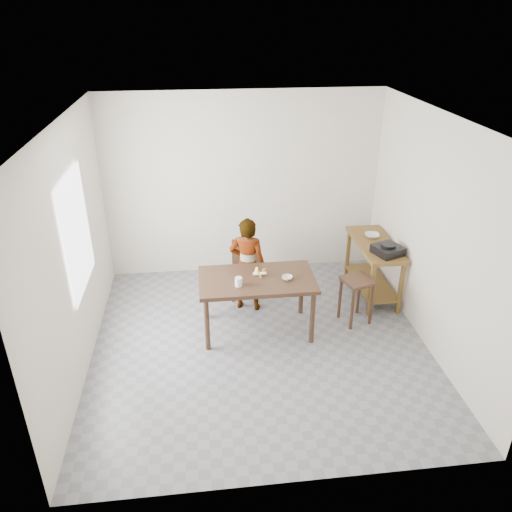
{
  "coord_description": "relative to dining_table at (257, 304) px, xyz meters",
  "views": [
    {
      "loc": [
        -0.63,
        -4.92,
        3.7
      ],
      "look_at": [
        0.0,
        0.4,
        1.0
      ],
      "focal_mm": 35.0,
      "sensor_mm": 36.0,
      "label": 1
    }
  ],
  "objects": [
    {
      "name": "banana",
      "position": [
        0.04,
        0.06,
        0.41
      ],
      "size": [
        0.2,
        0.16,
        0.07
      ],
      "primitive_type": null,
      "rotation": [
        0.0,
        0.0,
        -0.17
      ],
      "color": "yellow",
      "rests_on": "dining_table"
    },
    {
      "name": "stool",
      "position": [
        1.29,
        0.05,
        -0.07
      ],
      "size": [
        0.44,
        0.44,
        0.62
      ],
      "primitive_type": null,
      "rotation": [
        0.0,
        0.0,
        0.29
      ],
      "color": "#3C2618",
      "rests_on": "floor"
    },
    {
      "name": "dining_chair",
      "position": [
        -0.06,
        0.84,
        0.02
      ],
      "size": [
        0.43,
        0.43,
        0.79
      ],
      "primitive_type": null,
      "rotation": [
        0.0,
        0.0,
        -0.14
      ],
      "color": "#3C2618",
      "rests_on": "floor"
    },
    {
      "name": "wall_back",
      "position": [
        0.0,
        1.72,
        0.98
      ],
      "size": [
        4.0,
        0.04,
        2.7
      ],
      "primitive_type": "cube",
      "color": "beige",
      "rests_on": "ground"
    },
    {
      "name": "wall_left",
      "position": [
        -2.02,
        -0.3,
        0.98
      ],
      "size": [
        0.04,
        4.0,
        2.7
      ],
      "primitive_type": "cube",
      "color": "beige",
      "rests_on": "ground"
    },
    {
      "name": "wall_front",
      "position": [
        0.0,
        -2.32,
        0.98
      ],
      "size": [
        4.0,
        0.04,
        2.7
      ],
      "primitive_type": "cube",
      "color": "beige",
      "rests_on": "ground"
    },
    {
      "name": "glass_tumbler",
      "position": [
        -0.24,
        -0.16,
        0.43
      ],
      "size": [
        0.1,
        0.1,
        0.11
      ],
      "primitive_type": "cylinder",
      "rotation": [
        0.0,
        0.0,
        0.14
      ],
      "color": "white",
      "rests_on": "dining_table"
    },
    {
      "name": "wall_right",
      "position": [
        2.02,
        -0.3,
        0.98
      ],
      "size": [
        0.04,
        4.0,
        2.7
      ],
      "primitive_type": "cube",
      "color": "beige",
      "rests_on": "ground"
    },
    {
      "name": "window_pane",
      "position": [
        -1.97,
        -0.1,
        1.12
      ],
      "size": [
        0.02,
        1.1,
        1.3
      ],
      "primitive_type": "cube",
      "color": "white",
      "rests_on": "wall_left"
    },
    {
      "name": "dining_table",
      "position": [
        0.0,
        0.0,
        0.0
      ],
      "size": [
        1.4,
        0.8,
        0.75
      ],
      "primitive_type": null,
      "color": "#3C2618",
      "rests_on": "floor"
    },
    {
      "name": "prep_counter",
      "position": [
        1.72,
        0.7,
        0.03
      ],
      "size": [
        0.5,
        1.2,
        0.8
      ],
      "primitive_type": null,
      "color": "brown",
      "rests_on": "floor"
    },
    {
      "name": "gas_burner",
      "position": [
        1.76,
        0.35,
        0.48
      ],
      "size": [
        0.43,
        0.43,
        0.11
      ],
      "primitive_type": "cube",
      "rotation": [
        0.0,
        0.0,
        0.36
      ],
      "color": "black",
      "rests_on": "prep_counter"
    },
    {
      "name": "small_bowl",
      "position": [
        0.36,
        -0.07,
        0.4
      ],
      "size": [
        0.14,
        0.14,
        0.04
      ],
      "primitive_type": "imported",
      "rotation": [
        0.0,
        0.0,
        0.11
      ],
      "color": "silver",
      "rests_on": "dining_table"
    },
    {
      "name": "child",
      "position": [
        -0.06,
        0.54,
        0.28
      ],
      "size": [
        0.55,
        0.44,
        1.31
      ],
      "primitive_type": "imported",
      "rotation": [
        0.0,
        0.0,
        2.85
      ],
      "color": "white",
      "rests_on": "floor"
    },
    {
      "name": "floor",
      "position": [
        0.0,
        -0.3,
        -0.4
      ],
      "size": [
        4.0,
        4.0,
        0.04
      ],
      "primitive_type": "cube",
      "color": "slate",
      "rests_on": "ground"
    },
    {
      "name": "serving_bowl",
      "position": [
        1.73,
        0.88,
        0.45
      ],
      "size": [
        0.24,
        0.24,
        0.05
      ],
      "primitive_type": "imported",
      "rotation": [
        0.0,
        0.0,
        -0.2
      ],
      "color": "silver",
      "rests_on": "prep_counter"
    },
    {
      "name": "ceiling",
      "position": [
        0.0,
        -0.3,
        2.35
      ],
      "size": [
        4.0,
        4.0,
        0.04
      ],
      "primitive_type": "cube",
      "color": "white",
      "rests_on": "wall_back"
    }
  ]
}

